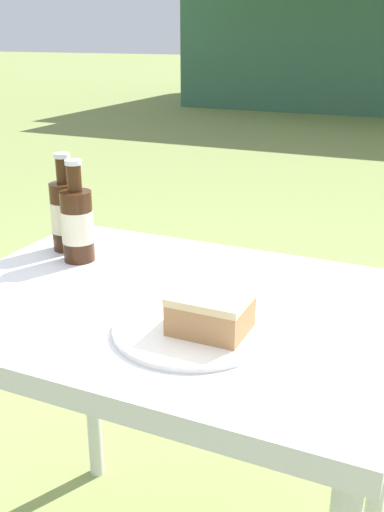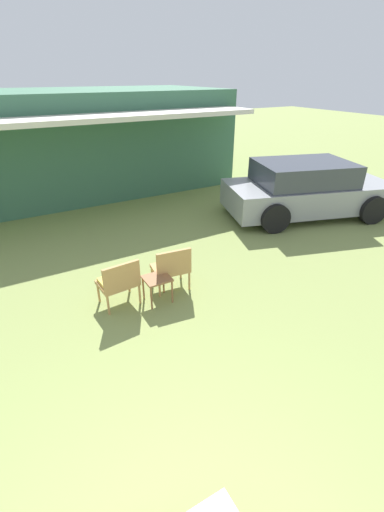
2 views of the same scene
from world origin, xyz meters
name	(u,v)px [view 2 (image 2 of 2)]	position (x,y,z in m)	size (l,w,h in m)	color
cabin_building	(51,142)	(1.17, 10.65, 1.44)	(10.40, 5.60, 2.86)	#38664C
parked_car	(306,190)	(6.28, 5.18, 0.67)	(4.46, 2.91, 1.37)	gray
wicker_chair_cushioned	(119,281)	(0.81, 3.73, 0.44)	(0.62, 0.51, 0.80)	#B2844C
wicker_chair_plain	(172,266)	(1.71, 3.71, 0.45)	(0.63, 0.52, 0.80)	#B2844C
garden_side_table	(157,281)	(1.36, 3.53, 0.37)	(0.41, 0.37, 0.44)	brown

